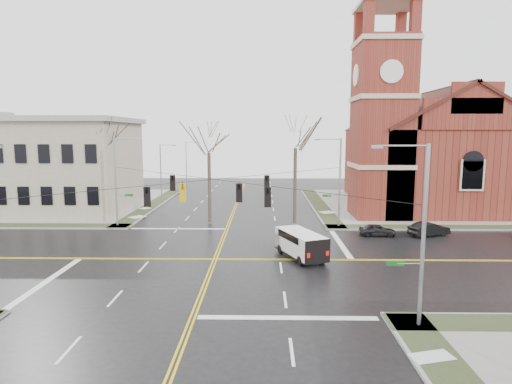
{
  "coord_description": "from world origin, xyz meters",
  "views": [
    {
      "loc": [
        3.73,
        -31.88,
        9.63
      ],
      "look_at": [
        3.05,
        6.0,
        4.42
      ],
      "focal_mm": 30.0,
      "sensor_mm": 36.0,
      "label": 1
    }
  ],
  "objects_px": {
    "signal_pole_se": "(420,231)",
    "parked_car_b": "(429,229)",
    "signal_pole_ne": "(338,180)",
    "parked_car_a": "(377,230)",
    "streetlight_north_a": "(162,170)",
    "tree_ne": "(295,143)",
    "tree_nw_far": "(103,143)",
    "cargo_van": "(299,242)",
    "streetlight_north_b": "(187,161)",
    "signal_pole_nw": "(117,179)",
    "tree_nw_near": "(209,148)",
    "church": "(424,143)"
  },
  "relations": [
    {
      "from": "signal_pole_nw",
      "to": "tree_nw_far",
      "type": "relative_size",
      "value": 0.76
    },
    {
      "from": "tree_nw_far",
      "to": "tree_ne",
      "type": "distance_m",
      "value": 20.5
    },
    {
      "from": "parked_car_b",
      "to": "church",
      "type": "bearing_deg",
      "value": -38.99
    },
    {
      "from": "parked_car_a",
      "to": "streetlight_north_b",
      "type": "bearing_deg",
      "value": 36.37
    },
    {
      "from": "streetlight_north_a",
      "to": "tree_nw_far",
      "type": "xyz_separation_m",
      "value": [
        -2.79,
        -14.2,
        4.09
      ]
    },
    {
      "from": "signal_pole_ne",
      "to": "parked_car_a",
      "type": "distance_m",
      "value": 6.53
    },
    {
      "from": "signal_pole_nw",
      "to": "tree_ne",
      "type": "xyz_separation_m",
      "value": [
        18.36,
        1.39,
        3.68
      ]
    },
    {
      "from": "cargo_van",
      "to": "tree_nw_near",
      "type": "relative_size",
      "value": 0.51
    },
    {
      "from": "signal_pole_se",
      "to": "parked_car_b",
      "type": "xyz_separation_m",
      "value": [
        8.07,
        19.42,
        -4.29
      ]
    },
    {
      "from": "tree_nw_far",
      "to": "tree_ne",
      "type": "xyz_separation_m",
      "value": [
        20.48,
        -0.91,
        0.07
      ]
    },
    {
      "from": "parked_car_b",
      "to": "tree_nw_far",
      "type": "height_order",
      "value": "tree_nw_far"
    },
    {
      "from": "streetlight_north_b",
      "to": "tree_ne",
      "type": "xyz_separation_m",
      "value": [
        17.69,
        -35.11,
        4.16
      ]
    },
    {
      "from": "streetlight_north_b",
      "to": "church",
      "type": "bearing_deg",
      "value": -33.25
    },
    {
      "from": "signal_pole_se",
      "to": "tree_nw_near",
      "type": "xyz_separation_m",
      "value": [
        -13.38,
        24.76,
        3.12
      ]
    },
    {
      "from": "signal_pole_ne",
      "to": "signal_pole_se",
      "type": "relative_size",
      "value": 1.0
    },
    {
      "from": "streetlight_north_a",
      "to": "tree_ne",
      "type": "bearing_deg",
      "value": -40.5
    },
    {
      "from": "signal_pole_nw",
      "to": "tree_nw_near",
      "type": "height_order",
      "value": "tree_nw_near"
    },
    {
      "from": "tree_nw_near",
      "to": "tree_ne",
      "type": "height_order",
      "value": "tree_ne"
    },
    {
      "from": "cargo_van",
      "to": "parked_car_b",
      "type": "xyz_separation_m",
      "value": [
        12.85,
        7.24,
        -0.54
      ]
    },
    {
      "from": "streetlight_north_a",
      "to": "cargo_van",
      "type": "height_order",
      "value": "streetlight_north_a"
    },
    {
      "from": "signal_pole_nw",
      "to": "streetlight_north_a",
      "type": "xyz_separation_m",
      "value": [
        0.67,
        16.5,
        -0.48
      ]
    },
    {
      "from": "parked_car_a",
      "to": "tree_nw_far",
      "type": "height_order",
      "value": "tree_nw_far"
    },
    {
      "from": "church",
      "to": "streetlight_north_b",
      "type": "xyz_separation_m",
      "value": [
        -35.42,
        23.22,
        -3.97
      ]
    },
    {
      "from": "tree_nw_near",
      "to": "signal_pole_ne",
      "type": "bearing_deg",
      "value": -7.5
    },
    {
      "from": "tree_nw_near",
      "to": "cargo_van",
      "type": "bearing_deg",
      "value": -55.65
    },
    {
      "from": "signal_pole_ne",
      "to": "parked_car_a",
      "type": "xyz_separation_m",
      "value": [
        3.14,
        -3.7,
        -4.37
      ]
    },
    {
      "from": "church",
      "to": "streetlight_north_b",
      "type": "height_order",
      "value": "church"
    },
    {
      "from": "signal_pole_ne",
      "to": "parked_car_a",
      "type": "bearing_deg",
      "value": -49.68
    },
    {
      "from": "streetlight_north_a",
      "to": "cargo_van",
      "type": "relative_size",
      "value": 1.4
    },
    {
      "from": "signal_pole_se",
      "to": "tree_nw_far",
      "type": "height_order",
      "value": "tree_nw_far"
    },
    {
      "from": "tree_nw_near",
      "to": "signal_pole_se",
      "type": "bearing_deg",
      "value": -61.61
    },
    {
      "from": "streetlight_north_a",
      "to": "tree_ne",
      "type": "distance_m",
      "value": 23.63
    },
    {
      "from": "streetlight_north_b",
      "to": "tree_nw_far",
      "type": "relative_size",
      "value": 0.68
    },
    {
      "from": "cargo_van",
      "to": "streetlight_north_b",
      "type": "bearing_deg",
      "value": 87.34
    },
    {
      "from": "church",
      "to": "tree_nw_far",
      "type": "distance_m",
      "value": 39.76
    },
    {
      "from": "streetlight_north_a",
      "to": "parked_car_a",
      "type": "relative_size",
      "value": 2.36
    },
    {
      "from": "church",
      "to": "streetlight_north_a",
      "type": "distance_m",
      "value": 35.78
    },
    {
      "from": "signal_pole_nw",
      "to": "signal_pole_se",
      "type": "height_order",
      "value": "same"
    },
    {
      "from": "parked_car_a",
      "to": "tree_nw_near",
      "type": "height_order",
      "value": "tree_nw_near"
    },
    {
      "from": "signal_pole_nw",
      "to": "tree_nw_near",
      "type": "bearing_deg",
      "value": 10.77
    },
    {
      "from": "signal_pole_ne",
      "to": "parked_car_b",
      "type": "xyz_separation_m",
      "value": [
        8.07,
        -3.58,
        -4.29
      ]
    },
    {
      "from": "parked_car_b",
      "to": "tree_nw_far",
      "type": "xyz_separation_m",
      "value": [
        -32.83,
        5.88,
        7.9
      ]
    },
    {
      "from": "parked_car_a",
      "to": "signal_pole_nw",
      "type": "bearing_deg",
      "value": 86.21
    },
    {
      "from": "tree_nw_near",
      "to": "parked_car_b",
      "type": "bearing_deg",
      "value": -13.98
    },
    {
      "from": "streetlight_north_a",
      "to": "tree_nw_near",
      "type": "bearing_deg",
      "value": -59.76
    },
    {
      "from": "cargo_van",
      "to": "parked_car_b",
      "type": "relative_size",
      "value": 1.42
    },
    {
      "from": "streetlight_north_b",
      "to": "cargo_van",
      "type": "xyz_separation_m",
      "value": [
        17.19,
        -47.32,
        -3.26
      ]
    },
    {
      "from": "tree_ne",
      "to": "signal_pole_ne",
      "type": "bearing_deg",
      "value": -17.99
    },
    {
      "from": "parked_car_b",
      "to": "signal_pole_se",
      "type": "bearing_deg",
      "value": 136.14
    },
    {
      "from": "signal_pole_ne",
      "to": "parked_car_a",
      "type": "relative_size",
      "value": 2.65
    }
  ]
}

